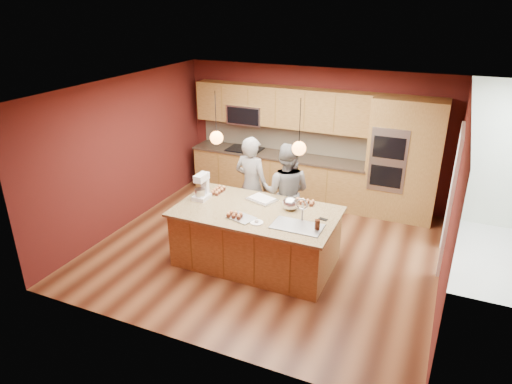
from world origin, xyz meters
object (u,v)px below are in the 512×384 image
at_px(stand_mixer, 202,188).
at_px(person_right, 286,192).
at_px(person_left, 251,186).
at_px(island, 257,236).
at_px(mixing_bowl, 290,203).

bearing_deg(stand_mixer, person_right, 38.67).
relative_size(person_left, person_right, 1.02).
bearing_deg(person_left, island, 127.79).
height_order(island, mixing_bowl, island).
bearing_deg(mixing_bowl, person_left, 144.20).
xyz_separation_m(person_left, mixing_bowl, (0.98, -0.70, 0.13)).
relative_size(person_right, mixing_bowl, 6.84).
relative_size(island, mixing_bowl, 9.79).
bearing_deg(person_left, stand_mixer, 70.52).
xyz_separation_m(island, stand_mixer, (-1.00, 0.07, 0.63)).
bearing_deg(stand_mixer, island, -3.41).
distance_m(person_right, stand_mixer, 1.45).
distance_m(person_right, mixing_bowl, 0.79).
relative_size(person_left, mixing_bowl, 6.97).
distance_m(person_left, person_right, 0.65).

